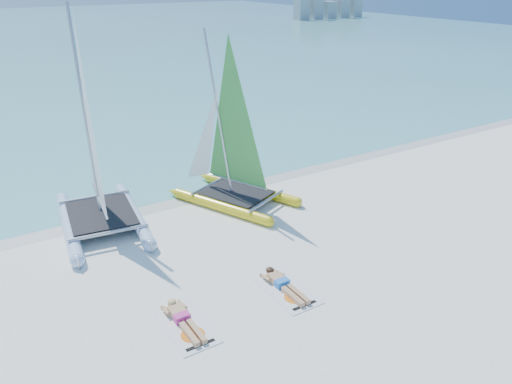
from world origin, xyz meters
TOP-DOWN VIEW (x-y plane):
  - ground at (0.00, 0.00)m, footprint 140.00×140.00m
  - wet_sand_strip at (0.00, 5.50)m, footprint 140.00×1.40m
  - distant_skyline at (53.71, 62.00)m, footprint 14.00×2.00m
  - catamaran_blue at (-2.77, 4.96)m, footprint 3.11×5.43m
  - catamaran_yellow at (1.64, 4.49)m, footprint 3.77×4.99m
  - towel_a at (-2.62, -1.30)m, footprint 1.00×1.85m
  - sunbather_a at (-2.62, -1.10)m, footprint 0.37×1.73m
  - towel_b at (0.20, -1.38)m, footprint 1.00×1.85m
  - sunbather_b at (0.20, -1.18)m, footprint 0.37×1.73m

SIDE VIEW (x-z plane):
  - ground at x=0.00m, z-range 0.00..0.00m
  - wet_sand_strip at x=0.00m, z-range 0.00..0.01m
  - towel_a at x=-2.62m, z-range 0.00..0.02m
  - towel_b at x=0.20m, z-range 0.00..0.02m
  - sunbather_a at x=-2.62m, z-range -0.01..0.25m
  - sunbather_b at x=0.20m, z-range -0.01..0.25m
  - catamaran_yellow at x=1.64m, z-range -1.14..5.01m
  - distant_skyline at x=53.71m, z-range -0.56..4.44m
  - catamaran_blue at x=-2.77m, z-range -1.42..5.63m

